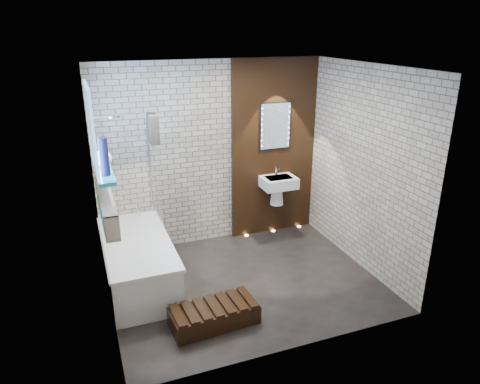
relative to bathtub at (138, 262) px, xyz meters
name	(u,v)px	position (x,y,z in m)	size (l,w,h in m)	color
ground	(244,282)	(1.22, -0.45, -0.29)	(3.20, 3.20, 0.00)	black
room_shell	(245,184)	(1.22, -0.45, 1.01)	(3.24, 3.20, 2.60)	#A0937F
walnut_panel	(274,149)	(2.17, 0.82, 1.01)	(1.30, 0.06, 2.60)	black
clerestory_window	(94,138)	(-0.34, -0.10, 1.61)	(0.18, 1.00, 0.94)	#7FADE0
display_niche	(106,205)	(-0.31, -0.30, 0.91)	(0.14, 1.30, 0.26)	teal
bathtub	(138,262)	(0.00, 0.00, 0.00)	(0.79, 1.74, 0.70)	white
bath_screen	(155,172)	(0.35, 0.44, 0.99)	(0.01, 0.78, 1.40)	white
towel	(153,129)	(0.35, 0.33, 1.56)	(0.10, 0.26, 0.34)	black
shower_head	(113,116)	(-0.08, 0.50, 1.71)	(0.18, 0.18, 0.02)	silver
washbasin	(278,186)	(2.17, 0.62, 0.50)	(0.50, 0.36, 0.58)	white
led_mirror	(275,126)	(2.17, 0.78, 1.36)	(0.50, 0.02, 0.70)	black
walnut_step	(214,315)	(0.62, -1.10, -0.19)	(0.93, 0.41, 0.21)	black
niche_bottles	(110,221)	(-0.31, -0.63, 0.86)	(0.05, 0.18, 0.11)	#B45B1B
sill_vases	(103,158)	(-0.28, -0.14, 1.39)	(0.19, 0.43, 0.40)	#121433
floor_uplights	(273,231)	(2.17, 0.75, -0.29)	(0.96, 0.06, 0.01)	#FFD899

